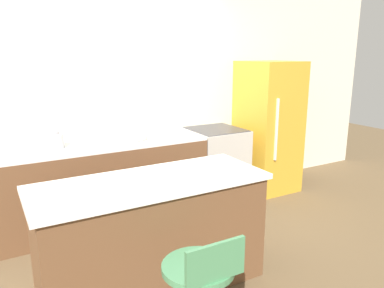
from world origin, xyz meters
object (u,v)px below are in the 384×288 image
Objects in this scene: refrigerator at (268,127)px; mixing_bowl at (134,135)px; kettle at (55,139)px; oven_range at (216,164)px.

mixing_bowl is at bearing 179.58° from refrigerator.
refrigerator is at bearing -0.29° from kettle.
mixing_bowl is (0.82, 0.00, -0.04)m from kettle.
oven_range is at bearing 0.52° from kettle.
mixing_bowl is at bearing -179.08° from oven_range.
refrigerator is 6.38× the size of mixing_bowl.
oven_range is 0.53× the size of refrigerator.
mixing_bowl is (-1.06, -0.02, 0.49)m from oven_range.
refrigerator reaches higher than mixing_bowl.
refrigerator is (0.79, -0.03, 0.40)m from oven_range.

